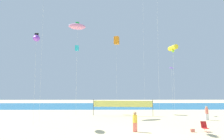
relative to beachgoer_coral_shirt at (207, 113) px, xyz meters
name	(u,v)px	position (x,y,z in m)	size (l,w,h in m)	color
ground_plane	(132,135)	(-10.28, -8.18, -0.92)	(120.00, 120.00, 0.00)	beige
ocean_band	(117,106)	(-10.28, 23.16, -0.92)	(120.00, 20.00, 0.01)	#1E6B99
beachgoer_coral_shirt	(207,113)	(0.00, 0.00, 0.00)	(0.40, 0.40, 1.73)	white
beachgoer_mustard_shirt	(135,121)	(-9.89, -6.90, 0.04)	(0.41, 0.41, 1.80)	#EA7260
folding_beach_chair	(204,126)	(-3.58, -6.84, -0.46)	(0.52, 0.65, 0.89)	red
volleyball_net	(123,104)	(-10.26, 4.28, 0.72)	(8.70, 1.06, 2.40)	#4C4C51
beach_handbag	(193,130)	(-4.76, -7.04, -0.78)	(0.35, 0.18, 0.28)	#EA7260
kite_yellow_tube	(173,48)	(-5.00, -3.07, 7.54)	(0.83, 1.46, 8.78)	silver
kite_violet_inflatable	(36,38)	(-20.17, -3.81, 8.44)	(1.31, 2.29, 9.94)	silver
kite_orange_box	(117,41)	(-10.96, 8.94, 11.43)	(1.02, 1.02, 13.03)	silver
kite_cyan_box	(77,48)	(-17.82, 8.73, 9.99)	(0.59, 0.59, 11.39)	silver
kite_violet_diamond	(172,68)	(-2.43, 5.73, 6.24)	(0.95, 0.94, 7.38)	silver
kite_pink_inflatable	(77,27)	(-17.14, 4.58, 12.50)	(2.87, 2.02, 14.16)	silver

